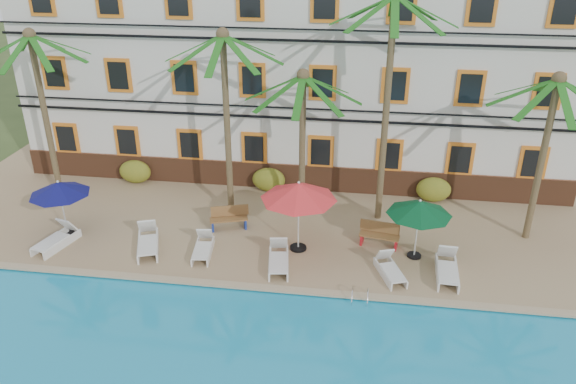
% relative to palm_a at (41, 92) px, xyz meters
% --- Properties ---
extents(ground, '(100.00, 100.00, 0.00)m').
position_rel_palm_a_xyz_m(ground, '(9.97, -4.76, -5.03)').
color(ground, '#384C23').
rests_on(ground, ground).
extents(pool_deck, '(30.00, 12.00, 0.25)m').
position_rel_palm_a_xyz_m(pool_deck, '(9.97, 0.24, -4.91)').
color(pool_deck, tan).
rests_on(pool_deck, ground).
extents(pool_coping, '(30.00, 0.35, 0.06)m').
position_rel_palm_a_xyz_m(pool_coping, '(9.97, -5.66, -4.75)').
color(pool_coping, tan).
rests_on(pool_coping, pool_deck).
extents(hotel_building, '(25.40, 6.44, 10.22)m').
position_rel_palm_a_xyz_m(hotel_building, '(9.97, 5.22, 0.34)').
color(hotel_building, silver).
rests_on(hotel_building, pool_deck).
extents(palm_a, '(4.54, 4.54, 7.35)m').
position_rel_palm_a_xyz_m(palm_a, '(0.00, 0.00, 0.00)').
color(palm_a, brown).
rests_on(palm_a, pool_deck).
extents(palm_b, '(4.54, 4.54, 7.62)m').
position_rel_palm_a_xyz_m(palm_b, '(7.94, -0.39, 0.16)').
color(palm_b, brown).
rests_on(palm_b, pool_deck).
extents(palm_c, '(4.54, 4.54, 6.11)m').
position_rel_palm_a_xyz_m(palm_c, '(10.90, -0.02, -0.73)').
color(palm_c, brown).
rests_on(palm_c, pool_deck).
extents(palm_d, '(4.54, 4.54, 9.05)m').
position_rel_palm_a_xyz_m(palm_d, '(14.10, -0.06, 0.97)').
color(palm_d, brown).
rests_on(palm_d, pool_deck).
extents(palm_e, '(4.54, 4.54, 6.52)m').
position_rel_palm_a_xyz_m(palm_e, '(19.82, -0.85, -0.49)').
color(palm_e, brown).
rests_on(palm_e, pool_deck).
extents(shrub_left, '(1.50, 0.90, 1.10)m').
position_rel_palm_a_xyz_m(shrub_left, '(2.82, 1.84, -4.23)').
color(shrub_left, '#2F5D1A').
rests_on(shrub_left, pool_deck).
extents(shrub_mid, '(1.50, 0.90, 1.10)m').
position_rel_palm_a_xyz_m(shrub_mid, '(9.17, 1.84, -4.23)').
color(shrub_mid, '#2F5D1A').
rests_on(shrub_mid, pool_deck).
extents(shrub_right, '(1.50, 0.90, 1.10)m').
position_rel_palm_a_xyz_m(shrub_right, '(16.48, 1.84, -4.23)').
color(shrub_right, '#2F5D1A').
rests_on(shrub_right, pool_deck).
extents(umbrella_blue, '(2.30, 2.30, 2.30)m').
position_rel_palm_a_xyz_m(umbrella_blue, '(1.97, -3.14, -2.82)').
color(umbrella_blue, black).
rests_on(umbrella_blue, pool_deck).
extents(umbrella_red, '(2.81, 2.81, 2.80)m').
position_rel_palm_a_xyz_m(umbrella_red, '(11.13, -2.98, -2.39)').
color(umbrella_red, black).
rests_on(umbrella_red, pool_deck).
extents(umbrella_green, '(2.34, 2.34, 2.35)m').
position_rel_palm_a_xyz_m(umbrella_green, '(15.42, -2.90, -2.78)').
color(umbrella_green, black).
rests_on(umbrella_green, pool_deck).
extents(lounger_a, '(1.17, 2.05, 0.92)m').
position_rel_palm_a_xyz_m(lounger_a, '(2.06, -4.07, -4.49)').
color(lounger_a, silver).
rests_on(lounger_a, pool_deck).
extents(lounger_b, '(1.38, 2.18, 0.97)m').
position_rel_palm_a_xyz_m(lounger_b, '(5.55, -3.78, -4.47)').
color(lounger_b, silver).
rests_on(lounger_b, pool_deck).
extents(lounger_c, '(0.83, 1.81, 0.83)m').
position_rel_palm_a_xyz_m(lounger_c, '(7.70, -3.83, -4.51)').
color(lounger_c, silver).
rests_on(lounger_c, pool_deck).
extents(lounger_d, '(0.97, 2.02, 0.92)m').
position_rel_palm_a_xyz_m(lounger_d, '(10.59, -4.24, -4.48)').
color(lounger_d, silver).
rests_on(lounger_d, pool_deck).
extents(lounger_e, '(1.17, 1.83, 0.81)m').
position_rel_palm_a_xyz_m(lounger_e, '(14.50, -4.28, -4.52)').
color(lounger_e, silver).
rests_on(lounger_e, pool_deck).
extents(lounger_f, '(0.81, 2.04, 0.95)m').
position_rel_palm_a_xyz_m(lounger_f, '(16.46, -4.02, -4.47)').
color(lounger_f, silver).
rests_on(lounger_f, pool_deck).
extents(bench_left, '(1.57, 0.91, 0.93)m').
position_rel_palm_a_xyz_m(bench_left, '(8.17, -1.77, -4.31)').
color(bench_left, olive).
rests_on(bench_left, pool_deck).
extents(bench_right, '(1.56, 0.73, 0.93)m').
position_rel_palm_a_xyz_m(bench_right, '(14.15, -2.25, -4.31)').
color(bench_right, olive).
rests_on(bench_right, pool_deck).
extents(pool_ladder, '(0.54, 0.74, 0.74)m').
position_rel_palm_a_xyz_m(pool_ladder, '(13.51, -5.76, -4.78)').
color(pool_ladder, silver).
rests_on(pool_ladder, ground).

